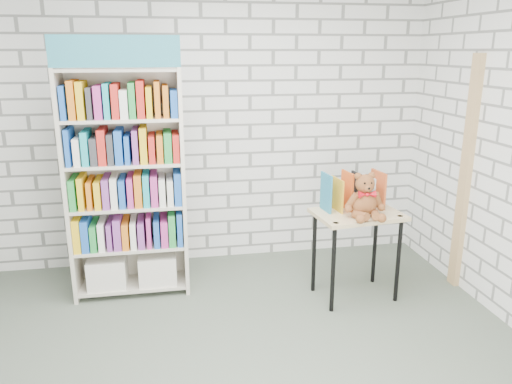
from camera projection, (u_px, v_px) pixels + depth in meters
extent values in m
plane|color=#4C5649|center=(233.00, 370.00, 3.43)|extent=(4.50, 4.50, 0.00)
cube|color=silver|center=(204.00, 126.00, 4.94)|extent=(4.50, 0.02, 2.80)
cube|color=silver|center=(343.00, 373.00, 1.15)|extent=(4.50, 0.02, 2.80)
cube|color=beige|center=(69.00, 188.00, 4.22)|extent=(0.03, 0.39, 1.99)
cube|color=beige|center=(183.00, 183.00, 4.39)|extent=(0.03, 0.39, 1.99)
cube|color=beige|center=(128.00, 180.00, 4.48)|extent=(1.00, 0.02, 1.99)
cube|color=teal|center=(115.00, 51.00, 3.83)|extent=(1.00, 0.02, 0.24)
cube|color=beige|center=(134.00, 283.00, 4.56)|extent=(0.93, 0.37, 0.03)
cube|color=beige|center=(131.00, 245.00, 4.46)|extent=(0.93, 0.37, 0.03)
cube|color=beige|center=(128.00, 205.00, 4.35)|extent=(0.93, 0.37, 0.03)
cube|color=beige|center=(125.00, 163.00, 4.25)|extent=(0.93, 0.37, 0.03)
cube|color=beige|center=(122.00, 119.00, 4.15)|extent=(0.93, 0.37, 0.03)
cube|color=beige|center=(118.00, 70.00, 4.04)|extent=(0.93, 0.37, 0.03)
cube|color=silver|center=(108.00, 271.00, 4.48)|extent=(0.33, 0.33, 0.27)
cube|color=silver|center=(158.00, 267.00, 4.56)|extent=(0.33, 0.33, 0.27)
cube|color=#19A5B2|center=(130.00, 230.00, 4.41)|extent=(0.93, 0.33, 0.27)
cube|color=white|center=(127.00, 189.00, 4.31)|extent=(0.93, 0.33, 0.27)
cube|color=purple|center=(124.00, 146.00, 4.20)|extent=(0.93, 0.33, 0.27)
cube|color=#333338|center=(121.00, 101.00, 4.10)|extent=(0.93, 0.33, 0.27)
cube|color=tan|center=(358.00, 214.00, 4.27)|extent=(0.78, 0.58, 0.03)
cylinder|color=black|center=(333.00, 270.00, 4.11)|extent=(0.04, 0.04, 0.75)
cylinder|color=black|center=(314.00, 252.00, 4.47)|extent=(0.04, 0.04, 0.75)
cylinder|color=black|center=(398.00, 261.00, 4.29)|extent=(0.04, 0.04, 0.75)
cylinder|color=black|center=(375.00, 245.00, 4.65)|extent=(0.04, 0.04, 0.75)
cylinder|color=black|center=(336.00, 223.00, 4.02)|extent=(0.05, 0.05, 0.01)
cylinder|color=black|center=(400.00, 216.00, 4.18)|extent=(0.05, 0.05, 0.01)
cube|color=teal|center=(326.00, 194.00, 4.26)|extent=(0.04, 0.22, 0.30)
cube|color=gold|center=(337.00, 193.00, 4.29)|extent=(0.04, 0.22, 0.30)
cube|color=#D34E17|center=(347.00, 193.00, 4.32)|extent=(0.04, 0.22, 0.30)
cube|color=black|center=(357.00, 192.00, 4.35)|extent=(0.04, 0.22, 0.30)
cube|color=silver|center=(367.00, 191.00, 4.38)|extent=(0.04, 0.22, 0.30)
cube|color=#BB4C21|center=(377.00, 190.00, 4.40)|extent=(0.04, 0.22, 0.30)
ellipsoid|color=brown|center=(364.00, 203.00, 4.15)|extent=(0.22, 0.19, 0.22)
sphere|color=brown|center=(365.00, 184.00, 4.10)|extent=(0.16, 0.16, 0.16)
sphere|color=brown|center=(358.00, 176.00, 4.09)|extent=(0.06, 0.06, 0.06)
sphere|color=brown|center=(372.00, 176.00, 4.11)|extent=(0.06, 0.06, 0.06)
sphere|color=brown|center=(368.00, 188.00, 4.05)|extent=(0.06, 0.06, 0.06)
sphere|color=black|center=(365.00, 183.00, 4.03)|extent=(0.02, 0.02, 0.02)
sphere|color=black|center=(371.00, 183.00, 4.04)|extent=(0.02, 0.02, 0.02)
sphere|color=black|center=(369.00, 189.00, 4.02)|extent=(0.02, 0.02, 0.02)
cylinder|color=brown|center=(352.00, 201.00, 4.11)|extent=(0.11, 0.09, 0.16)
cylinder|color=brown|center=(378.00, 200.00, 4.14)|extent=(0.11, 0.09, 0.16)
sphere|color=brown|center=(348.00, 209.00, 4.11)|extent=(0.06, 0.06, 0.06)
sphere|color=brown|center=(381.00, 207.00, 4.15)|extent=(0.06, 0.06, 0.06)
cylinder|color=brown|center=(360.00, 215.00, 4.06)|extent=(0.11, 0.18, 0.09)
cylinder|color=brown|center=(375.00, 215.00, 4.08)|extent=(0.12, 0.18, 0.09)
sphere|color=brown|center=(360.00, 219.00, 3.99)|extent=(0.08, 0.08, 0.08)
sphere|color=brown|center=(382.00, 218.00, 4.01)|extent=(0.08, 0.08, 0.08)
cone|color=red|center=(363.00, 195.00, 4.06)|extent=(0.07, 0.06, 0.06)
cone|color=red|center=(371.00, 194.00, 4.07)|extent=(0.07, 0.06, 0.06)
sphere|color=red|center=(367.00, 194.00, 4.06)|extent=(0.03, 0.03, 0.03)
cube|color=tan|center=(465.00, 176.00, 4.42)|extent=(0.05, 0.12, 2.10)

